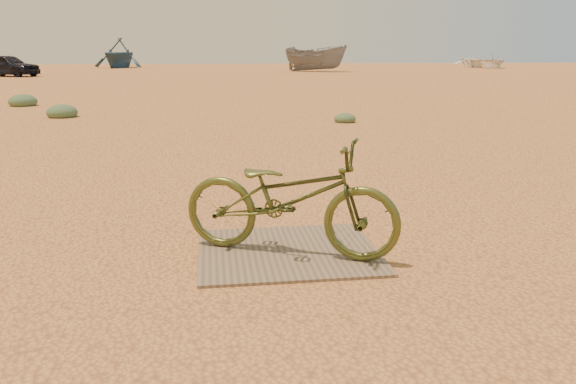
{
  "coord_description": "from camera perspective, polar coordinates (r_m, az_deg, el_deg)",
  "views": [
    {
      "loc": [
        -1.0,
        -3.64,
        1.5
      ],
      "look_at": [
        -0.45,
        0.34,
        0.48
      ],
      "focal_mm": 35.0,
      "sensor_mm": 36.0,
      "label": 1
    }
  ],
  "objects": [
    {
      "name": "ground",
      "position": [
        4.06,
        7.0,
        -7.48
      ],
      "size": [
        120.0,
        120.0,
        0.0
      ],
      "primitive_type": "plane",
      "color": "#DD944D",
      "rests_on": "ground"
    },
    {
      "name": "plywood_board",
      "position": [
        4.28,
        0.0,
        -6.06
      ],
      "size": [
        1.35,
        1.16,
        0.02
      ],
      "primitive_type": "cube",
      "color": "#7D6450",
      "rests_on": "ground"
    },
    {
      "name": "bicycle",
      "position": [
        4.09,
        0.17,
        -0.58
      ],
      "size": [
        1.71,
        1.18,
        0.85
      ],
      "primitive_type": "imported",
      "rotation": [
        0.0,
        0.0,
        1.15
      ],
      "color": "#485022",
      "rests_on": "plywood_board"
    },
    {
      "name": "car",
      "position": [
        36.62,
        -26.61,
        11.43
      ],
      "size": [
        3.95,
        2.87,
        1.25
      ],
      "primitive_type": "imported",
      "rotation": [
        0.0,
        0.0,
        1.14
      ],
      "color": "black",
      "rests_on": "ground"
    },
    {
      "name": "boat_far_left",
      "position": [
        50.75,
        -16.81,
        13.4
      ],
      "size": [
        5.35,
        5.77,
        2.51
      ],
      "primitive_type": "imported",
      "rotation": [
        0.0,
        0.0,
        -0.3
      ],
      "color": "#2F516E",
      "rests_on": "ground"
    },
    {
      "name": "boat_mid_right",
      "position": [
        40.52,
        2.8,
        13.41
      ],
      "size": [
        4.87,
        4.1,
        1.82
      ],
      "primitive_type": "imported",
      "rotation": [
        0.0,
        0.0,
        0.97
      ],
      "color": "slate",
      "rests_on": "ground"
    },
    {
      "name": "boat_far_right",
      "position": [
        51.88,
        19.34,
        12.46
      ],
      "size": [
        4.2,
        5.67,
        1.13
      ],
      "primitive_type": "imported",
      "rotation": [
        0.0,
        0.0,
        0.06
      ],
      "color": "white",
      "rests_on": "ground"
    },
    {
      "name": "kale_a",
      "position": [
        13.92,
        -21.94,
        7.07
      ],
      "size": [
        0.68,
        0.68,
        0.38
      ],
      "primitive_type": "ellipsoid",
      "color": "#54764E",
      "rests_on": "ground"
    },
    {
      "name": "kale_b",
      "position": [
        12.07,
        5.8,
        7.07
      ],
      "size": [
        0.46,
        0.46,
        0.25
      ],
      "primitive_type": "ellipsoid",
      "color": "#54764E",
      "rests_on": "ground"
    },
    {
      "name": "kale_c",
      "position": [
        17.18,
        -25.3,
        7.92
      ],
      "size": [
        0.75,
        0.75,
        0.41
      ],
      "primitive_type": "ellipsoid",
      "color": "#54764E",
      "rests_on": "ground"
    }
  ]
}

